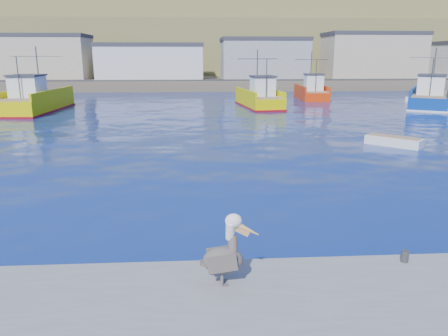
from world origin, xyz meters
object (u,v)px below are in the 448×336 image
object	(u,v)px
trawler_yellow_b	(260,98)
trawler_blue	(430,98)
boat_orange	(312,91)
skiff_far	(414,99)
pelican	(225,254)
skiff_mid	(394,142)
trawler_yellow_a	(35,101)

from	to	relation	value
trawler_yellow_b	trawler_blue	world-z (taller)	trawler_blue
boat_orange	skiff_far	bearing A→B (deg)	-13.76
boat_orange	pelican	world-z (taller)	boat_orange
skiff_far	pelican	world-z (taller)	pelican
boat_orange	trawler_blue	bearing A→B (deg)	-42.99
trawler_yellow_b	skiff_far	xyz separation A→B (m)	(20.61, 5.49, -0.72)
trawler_yellow_b	pelican	world-z (taller)	trawler_yellow_b
boat_orange	skiff_mid	bearing A→B (deg)	-94.94
trawler_blue	pelican	distance (m)	45.99
trawler_blue	boat_orange	xyz separation A→B (m)	(-10.78, 10.05, 0.01)
skiff_mid	pelican	world-z (taller)	pelican
skiff_mid	skiff_far	distance (m)	31.53
skiff_far	trawler_blue	bearing A→B (deg)	-103.39
trawler_yellow_b	pelican	xyz separation A→B (m)	(-6.50, -39.82, 0.27)
trawler_yellow_b	trawler_blue	distance (m)	19.00
trawler_yellow_a	trawler_yellow_b	size ratio (longest dim) A/B	1.21
trawler_blue	pelican	size ratio (longest dim) A/B	6.73
pelican	boat_orange	bearing A→B (deg)	73.13
trawler_blue	skiff_far	xyz separation A→B (m)	(1.67, 7.00, -0.78)
skiff_mid	pelican	xyz separation A→B (m)	(-12.01, -17.63, 0.99)
trawler_yellow_a	skiff_far	bearing A→B (deg)	10.23
trawler_blue	skiff_far	size ratio (longest dim) A/B	3.26
trawler_yellow_a	boat_orange	xyz separation A→B (m)	(31.82, 11.04, -0.04)
skiff_mid	pelican	distance (m)	21.36
trawler_blue	skiff_mid	size ratio (longest dim) A/B	3.47
trawler_blue	boat_orange	size ratio (longest dim) A/B	1.33
trawler_yellow_b	skiff_mid	size ratio (longest dim) A/B	3.07
boat_orange	skiff_far	size ratio (longest dim) A/B	2.45
trawler_yellow_a	skiff_mid	bearing A→B (deg)	-34.02
boat_orange	skiff_mid	size ratio (longest dim) A/B	2.61
trawler_yellow_a	pelican	distance (m)	41.08
trawler_yellow_a	trawler_yellow_b	bearing A→B (deg)	6.03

